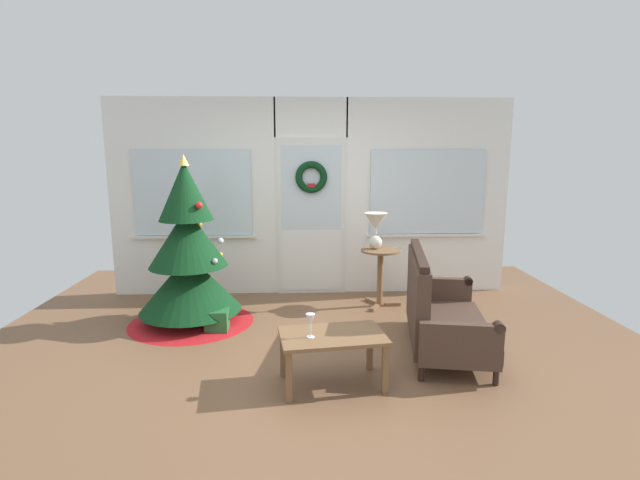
{
  "coord_description": "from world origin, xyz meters",
  "views": [
    {
      "loc": [
        -0.15,
        -4.2,
        1.89
      ],
      "look_at": [
        0.05,
        0.55,
        1.0
      ],
      "focal_mm": 26.95,
      "sensor_mm": 36.0,
      "label": 1
    }
  ],
  "objects_px": {
    "wine_glass": "(311,320)",
    "gift_box": "(217,321)",
    "side_table": "(380,266)",
    "table_lamp": "(376,226)",
    "christmas_tree": "(189,263)",
    "coffee_table": "(332,342)",
    "settee_sofa": "(437,311)"
  },
  "relations": [
    {
      "from": "wine_glass",
      "to": "gift_box",
      "type": "xyz_separation_m",
      "value": [
        -0.96,
        1.27,
        -0.46
      ]
    },
    {
      "from": "side_table",
      "to": "table_lamp",
      "type": "relative_size",
      "value": 1.62
    },
    {
      "from": "christmas_tree",
      "to": "side_table",
      "type": "relative_size",
      "value": 2.6
    },
    {
      "from": "side_table",
      "to": "christmas_tree",
      "type": "bearing_deg",
      "value": -167.72
    },
    {
      "from": "wine_glass",
      "to": "gift_box",
      "type": "height_order",
      "value": "wine_glass"
    },
    {
      "from": "christmas_tree",
      "to": "coffee_table",
      "type": "height_order",
      "value": "christmas_tree"
    },
    {
      "from": "side_table",
      "to": "wine_glass",
      "type": "distance_m",
      "value": 2.23
    },
    {
      "from": "coffee_table",
      "to": "gift_box",
      "type": "xyz_separation_m",
      "value": [
        -1.14,
        1.21,
        -0.25
      ]
    },
    {
      "from": "coffee_table",
      "to": "christmas_tree",
      "type": "bearing_deg",
      "value": 134.34
    },
    {
      "from": "settee_sofa",
      "to": "wine_glass",
      "type": "relative_size",
      "value": 8.14
    },
    {
      "from": "coffee_table",
      "to": "table_lamp",
      "type": "bearing_deg",
      "value": 71.95
    },
    {
      "from": "settee_sofa",
      "to": "wine_glass",
      "type": "bearing_deg",
      "value": -149.13
    },
    {
      "from": "side_table",
      "to": "coffee_table",
      "type": "height_order",
      "value": "side_table"
    },
    {
      "from": "christmas_tree",
      "to": "table_lamp",
      "type": "distance_m",
      "value": 2.21
    },
    {
      "from": "coffee_table",
      "to": "gift_box",
      "type": "bearing_deg",
      "value": 133.25
    },
    {
      "from": "settee_sofa",
      "to": "gift_box",
      "type": "relative_size",
      "value": 6.7
    },
    {
      "from": "coffee_table",
      "to": "wine_glass",
      "type": "bearing_deg",
      "value": -160.71
    },
    {
      "from": "christmas_tree",
      "to": "gift_box",
      "type": "xyz_separation_m",
      "value": [
        0.33,
        -0.3,
        -0.56
      ]
    },
    {
      "from": "settee_sofa",
      "to": "coffee_table",
      "type": "height_order",
      "value": "settee_sofa"
    },
    {
      "from": "wine_glass",
      "to": "gift_box",
      "type": "distance_m",
      "value": 1.66
    },
    {
      "from": "christmas_tree",
      "to": "settee_sofa",
      "type": "distance_m",
      "value": 2.67
    },
    {
      "from": "settee_sofa",
      "to": "table_lamp",
      "type": "relative_size",
      "value": 3.61
    },
    {
      "from": "side_table",
      "to": "wine_glass",
      "type": "xyz_separation_m",
      "value": [
        -0.9,
        -2.04,
        0.07
      ]
    },
    {
      "from": "table_lamp",
      "to": "christmas_tree",
      "type": "bearing_deg",
      "value": -166.37
    },
    {
      "from": "side_table",
      "to": "coffee_table",
      "type": "relative_size",
      "value": 0.79
    },
    {
      "from": "coffee_table",
      "to": "wine_glass",
      "type": "xyz_separation_m",
      "value": [
        -0.18,
        -0.06,
        0.21
      ]
    },
    {
      "from": "settee_sofa",
      "to": "side_table",
      "type": "height_order",
      "value": "settee_sofa"
    },
    {
      "from": "side_table",
      "to": "table_lamp",
      "type": "bearing_deg",
      "value": 146.31
    },
    {
      "from": "side_table",
      "to": "wine_glass",
      "type": "relative_size",
      "value": 3.65
    },
    {
      "from": "table_lamp",
      "to": "wine_glass",
      "type": "height_order",
      "value": "table_lamp"
    },
    {
      "from": "table_lamp",
      "to": "wine_glass",
      "type": "bearing_deg",
      "value": -111.87
    },
    {
      "from": "side_table",
      "to": "coffee_table",
      "type": "xyz_separation_m",
      "value": [
        -0.72,
        -1.98,
        -0.14
      ]
    }
  ]
}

